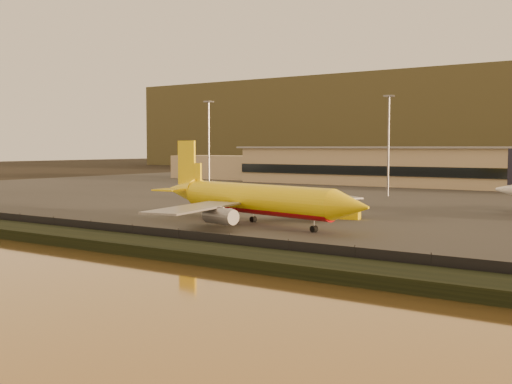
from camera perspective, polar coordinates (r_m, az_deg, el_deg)
ground at (r=91.46m, az=-2.42°, el=-3.92°), size 900.00×900.00×0.00m
embankment at (r=78.61m, az=-9.94°, el=-4.76°), size 320.00×7.00×1.40m
tarmac at (r=176.39m, az=16.53°, el=-0.22°), size 320.00×220.00×0.20m
perimeter_fence at (r=81.39m, az=-7.96°, el=-4.02°), size 300.00×0.05×2.20m
terminal_building at (r=209.64m, az=15.40°, el=2.13°), size 202.00×25.00×12.60m
apron_light_masts at (r=152.52m, az=19.67°, el=4.95°), size 152.20×12.20×25.40m
dhl_cargo_jet at (r=102.44m, az=-0.16°, el=-0.67°), size 45.13×43.48×13.56m
gse_vehicle_yellow at (r=111.67m, az=8.20°, el=-1.94°), size 4.22×2.39×1.80m
gse_vehicle_white at (r=127.56m, az=5.93°, el=-1.21°), size 3.99×2.52×1.66m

